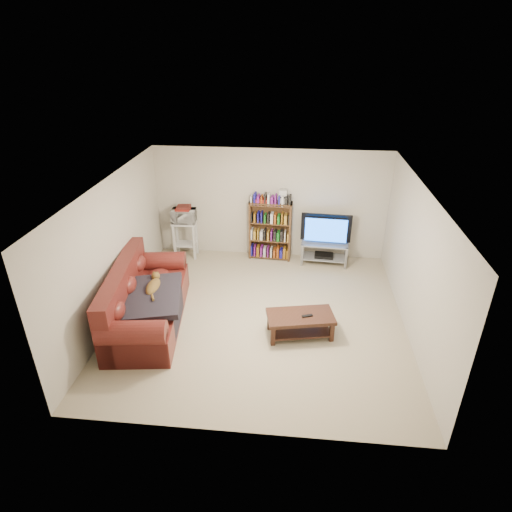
# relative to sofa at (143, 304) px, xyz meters

# --- Properties ---
(floor) EXTENTS (5.00, 5.00, 0.00)m
(floor) POSITION_rel_sofa_xyz_m (1.97, 0.32, -0.36)
(floor) COLOR #BFB08E
(floor) RESTS_ON ground
(ceiling) EXTENTS (5.00, 5.00, 0.00)m
(ceiling) POSITION_rel_sofa_xyz_m (1.97, 0.32, 2.04)
(ceiling) COLOR white
(ceiling) RESTS_ON ground
(wall_back) EXTENTS (5.00, 0.00, 5.00)m
(wall_back) POSITION_rel_sofa_xyz_m (1.97, 2.82, 0.84)
(wall_back) COLOR beige
(wall_back) RESTS_ON ground
(wall_front) EXTENTS (5.00, 0.00, 5.00)m
(wall_front) POSITION_rel_sofa_xyz_m (1.97, -2.18, 0.84)
(wall_front) COLOR beige
(wall_front) RESTS_ON ground
(wall_left) EXTENTS (0.00, 5.00, 5.00)m
(wall_left) POSITION_rel_sofa_xyz_m (-0.53, 0.32, 0.84)
(wall_left) COLOR beige
(wall_left) RESTS_ON ground
(wall_right) EXTENTS (0.00, 5.00, 5.00)m
(wall_right) POSITION_rel_sofa_xyz_m (4.47, 0.32, 0.84)
(wall_right) COLOR beige
(wall_right) RESTS_ON ground
(sofa) EXTENTS (1.36, 2.58, 1.05)m
(sofa) POSITION_rel_sofa_xyz_m (0.00, 0.00, 0.00)
(sofa) COLOR maroon
(sofa) RESTS_ON floor
(blanket) EXTENTS (1.19, 1.40, 0.20)m
(blanket) POSITION_rel_sofa_xyz_m (0.22, -0.14, 0.24)
(blanket) COLOR #242028
(blanket) RESTS_ON sofa
(cat) EXTENTS (0.35, 0.70, 0.20)m
(cat) POSITION_rel_sofa_xyz_m (0.19, 0.08, 0.30)
(cat) COLOR brown
(cat) RESTS_ON sofa
(coffee_table) EXTENTS (1.17, 0.75, 0.39)m
(coffee_table) POSITION_rel_sofa_xyz_m (2.68, -0.12, -0.09)
(coffee_table) COLOR #361C13
(coffee_table) RESTS_ON floor
(remote) EXTENTS (0.18, 0.11, 0.02)m
(remote) POSITION_rel_sofa_xyz_m (2.79, -0.14, 0.05)
(remote) COLOR black
(remote) RESTS_ON coffee_table
(tv_stand) EXTENTS (1.01, 0.51, 0.49)m
(tv_stand) POSITION_rel_sofa_xyz_m (3.18, 2.47, -0.02)
(tv_stand) COLOR #999EA3
(tv_stand) RESTS_ON floor
(television) EXTENTS (1.07, 0.21, 0.61)m
(television) POSITION_rel_sofa_xyz_m (3.18, 2.47, 0.44)
(television) COLOR black
(television) RESTS_ON tv_stand
(dvd_player) EXTENTS (0.41, 0.30, 0.06)m
(dvd_player) POSITION_rel_sofa_xyz_m (3.18, 2.47, -0.17)
(dvd_player) COLOR black
(dvd_player) RESTS_ON tv_stand
(bookshelf) EXTENTS (0.93, 0.34, 1.31)m
(bookshelf) POSITION_rel_sofa_xyz_m (1.99, 2.62, 0.32)
(bookshelf) COLOR #4C311A
(bookshelf) RESTS_ON floor
(shelf_clutter) EXTENTS (0.67, 0.22, 0.28)m
(shelf_clutter) POSITION_rel_sofa_xyz_m (2.09, 2.63, 1.06)
(shelf_clutter) COLOR silver
(shelf_clutter) RESTS_ON bookshelf
(microwave_stand) EXTENTS (0.53, 0.40, 0.83)m
(microwave_stand) POSITION_rel_sofa_xyz_m (0.12, 2.52, 0.17)
(microwave_stand) COLOR silver
(microwave_stand) RESTS_ON floor
(microwave) EXTENTS (0.52, 0.37, 0.28)m
(microwave) POSITION_rel_sofa_xyz_m (0.12, 2.52, 0.61)
(microwave) COLOR silver
(microwave) RESTS_ON microwave_stand
(game_boxes) EXTENTS (0.31, 0.28, 0.05)m
(game_boxes) POSITION_rel_sofa_xyz_m (0.12, 2.52, 0.78)
(game_boxes) COLOR maroon
(game_boxes) RESTS_ON microwave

